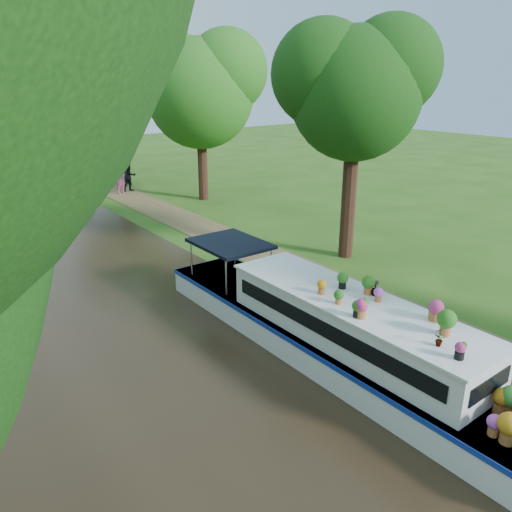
# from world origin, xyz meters

# --- Properties ---
(ground) EXTENTS (100.00, 100.00, 0.00)m
(ground) POSITION_xyz_m (0.00, 0.00, 0.00)
(ground) COLOR #284E13
(ground) RESTS_ON ground
(canal_water) EXTENTS (10.00, 100.00, 0.02)m
(canal_water) POSITION_xyz_m (-6.00, 0.00, 0.01)
(canal_water) COLOR black
(canal_water) RESTS_ON ground
(towpath) EXTENTS (2.20, 100.00, 0.03)m
(towpath) POSITION_xyz_m (1.20, 0.00, 0.01)
(towpath) COLOR brown
(towpath) RESTS_ON ground
(plant_boat) EXTENTS (2.29, 13.52, 2.30)m
(plant_boat) POSITION_xyz_m (-2.25, -2.80, 0.85)
(plant_boat) COLOR silver
(plant_boat) RESTS_ON canal_water
(tree_near_overhang) EXTENTS (5.52, 5.28, 8.99)m
(tree_near_overhang) POSITION_xyz_m (3.79, 3.06, 6.60)
(tree_near_overhang) COLOR black
(tree_near_overhang) RESTS_ON ground
(tree_near_mid) EXTENTS (6.90, 6.60, 9.40)m
(tree_near_mid) POSITION_xyz_m (4.48, 15.08, 6.44)
(tree_near_mid) COLOR black
(tree_near_mid) RESTS_ON ground
(tree_near_far) EXTENTS (7.59, 7.26, 10.30)m
(tree_near_far) POSITION_xyz_m (3.98, 26.09, 7.05)
(tree_near_far) COLOR black
(tree_near_far) RESTS_ON ground
(second_boat) EXTENTS (2.27, 6.41, 1.22)m
(second_boat) POSITION_xyz_m (-1.75, 21.09, 0.50)
(second_boat) COLOR black
(second_boat) RESTS_ON canal_water
(pedestrian_pink) EXTENTS (0.74, 0.56, 1.82)m
(pedestrian_pink) POSITION_xyz_m (1.17, 19.25, 0.94)
(pedestrian_pink) COLOR #E45E8E
(pedestrian_pink) RESTS_ON towpath
(pedestrian_dark) EXTENTS (0.99, 0.83, 1.85)m
(pedestrian_dark) POSITION_xyz_m (1.90, 19.56, 0.95)
(pedestrian_dark) COLOR black
(pedestrian_dark) RESTS_ON towpath
(verge_plant) EXTENTS (0.45, 0.41, 0.43)m
(verge_plant) POSITION_xyz_m (-0.09, 2.36, 0.21)
(verge_plant) COLOR #206D23
(verge_plant) RESTS_ON ground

